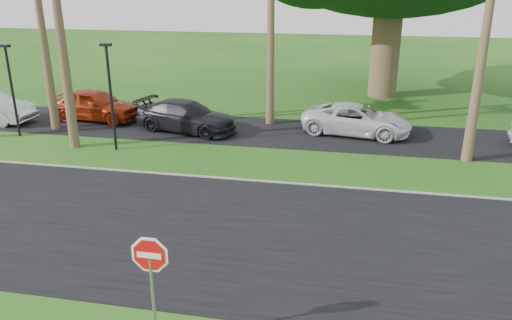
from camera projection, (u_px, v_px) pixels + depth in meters
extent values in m
plane|color=#174912|center=(182.00, 264.00, 13.24)|extent=(120.00, 120.00, 0.00)
cube|color=black|center=(204.00, 229.00, 15.08)|extent=(120.00, 8.00, 0.02)
cube|color=black|center=(265.00, 131.00, 24.76)|extent=(120.00, 5.00, 0.02)
cube|color=gray|center=(235.00, 179.00, 18.81)|extent=(120.00, 0.12, 0.06)
cylinder|color=gray|center=(154.00, 302.00, 10.04)|extent=(0.07, 0.07, 2.00)
cylinder|color=white|center=(150.00, 255.00, 9.67)|extent=(1.05, 0.02, 1.05)
cylinder|color=red|center=(150.00, 255.00, 9.67)|extent=(0.90, 0.02, 0.90)
cube|color=white|center=(150.00, 255.00, 9.67)|extent=(0.50, 0.02, 0.12)
cone|color=brown|center=(43.00, 38.00, 23.76)|extent=(0.44, 0.44, 9.00)
cone|color=brown|center=(58.00, 15.00, 20.57)|extent=(0.44, 0.44, 11.50)
cone|color=brown|center=(271.00, 31.00, 24.53)|extent=(0.44, 0.44, 9.50)
cone|color=brown|center=(482.00, 58.00, 19.37)|extent=(0.44, 0.44, 8.50)
cylinder|color=brown|center=(385.00, 49.00, 31.41)|extent=(1.80, 1.80, 6.00)
cylinder|color=black|center=(13.00, 93.00, 23.37)|extent=(0.12, 0.12, 4.20)
cube|color=black|center=(5.00, 46.00, 22.63)|extent=(0.45, 0.25, 0.12)
cylinder|color=black|center=(111.00, 100.00, 21.40)|extent=(0.12, 0.12, 4.50)
cube|color=black|center=(106.00, 45.00, 20.60)|extent=(0.45, 0.25, 0.12)
imported|color=maroon|center=(95.00, 105.00, 26.52)|extent=(5.08, 2.46, 1.67)
imported|color=black|center=(186.00, 116.00, 24.62)|extent=(5.50, 3.22, 1.50)
imported|color=silver|center=(357.00, 120.00, 24.12)|extent=(5.51, 3.18, 1.44)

